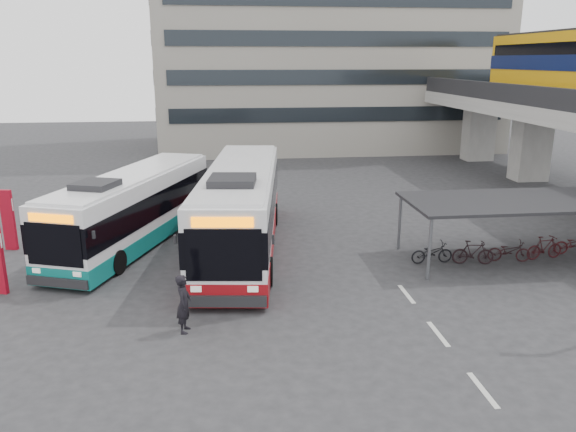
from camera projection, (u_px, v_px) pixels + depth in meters
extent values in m
plane|color=#28282B|center=(337.00, 298.00, 19.51)|extent=(120.00, 120.00, 0.00)
cube|color=gray|center=(531.00, 146.00, 38.01)|extent=(2.20, 1.60, 4.60)
cube|color=gray|center=(479.00, 132.00, 45.67)|extent=(2.20, 1.60, 4.60)
cube|color=black|center=(532.00, 96.00, 30.84)|extent=(0.35, 32.00, 1.10)
cylinder|color=#595B60|center=(400.00, 223.00, 24.19)|extent=(0.12, 0.12, 2.40)
cylinder|color=#595B60|center=(429.00, 250.00, 20.75)|extent=(0.12, 0.12, 2.40)
cube|color=black|center=(530.00, 201.00, 22.66)|extent=(10.00, 4.00, 0.12)
imported|color=black|center=(431.00, 252.00, 22.76)|extent=(1.71, 0.60, 0.90)
imported|color=black|center=(469.00, 249.00, 22.93)|extent=(1.66, 0.47, 1.00)
imported|color=black|center=(506.00, 249.00, 23.12)|extent=(1.72, 0.60, 0.90)
imported|color=black|center=(543.00, 246.00, 23.29)|extent=(1.66, 0.47, 1.00)
cube|color=gray|center=(326.00, 8.00, 51.25)|extent=(30.00, 15.00, 25.00)
cube|color=beige|center=(483.00, 390.00, 14.05)|extent=(0.15, 1.60, 0.01)
cube|color=beige|center=(438.00, 334.00, 16.92)|extent=(0.15, 1.60, 0.01)
cube|color=beige|center=(406.00, 294.00, 19.79)|extent=(0.15, 1.60, 0.01)
cube|color=white|center=(241.00, 205.00, 24.05)|extent=(4.33, 13.30, 2.99)
cube|color=maroon|center=(242.00, 235.00, 24.42)|extent=(4.38, 13.35, 0.82)
cube|color=black|center=(241.00, 201.00, 24.01)|extent=(4.39, 13.33, 1.25)
cube|color=orange|center=(222.00, 222.00, 17.46)|extent=(1.94, 0.31, 0.33)
cube|color=black|center=(232.00, 181.00, 20.44)|extent=(1.86, 1.93, 0.30)
cylinder|color=black|center=(196.00, 271.00, 20.42)|extent=(0.46, 1.12, 1.09)
cylinder|color=black|center=(274.00, 214.00, 27.96)|extent=(0.46, 1.12, 1.09)
cube|color=white|center=(134.00, 205.00, 24.90)|extent=(6.19, 11.70, 2.65)
cube|color=#0B6863|center=(136.00, 231.00, 25.23)|extent=(6.24, 11.75, 0.72)
cube|color=black|center=(134.00, 202.00, 24.86)|extent=(6.25, 11.74, 1.11)
cube|color=orange|center=(51.00, 218.00, 19.21)|extent=(1.65, 0.65, 0.29)
cube|color=black|center=(95.00, 185.00, 21.77)|extent=(1.90, 1.94, 0.27)
cylinder|color=black|center=(64.00, 258.00, 22.02)|extent=(0.59, 1.00, 0.96)
cylinder|color=black|center=(188.00, 215.00, 28.03)|extent=(0.59, 1.00, 0.96)
imported|color=black|center=(184.00, 304.00, 16.85)|extent=(0.54, 0.73, 1.83)
cube|color=maroon|center=(8.00, 220.00, 24.11)|extent=(0.56, 0.29, 2.66)
cube|color=white|center=(6.00, 204.00, 23.92)|extent=(0.57, 0.18, 0.53)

